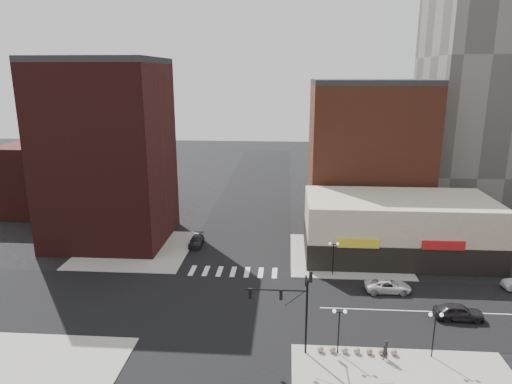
{
  "coord_description": "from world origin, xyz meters",
  "views": [
    {
      "loc": [
        6.38,
        -43.31,
        23.71
      ],
      "look_at": [
        2.92,
        5.29,
        11.0
      ],
      "focal_mm": 32.0,
      "sensor_mm": 36.0,
      "label": 1
    }
  ],
  "objects_px": {
    "white_suv": "(388,286)",
    "pedestrian": "(385,350)",
    "street_lamp_se_a": "(339,320)",
    "dark_sedan_north": "(196,241)",
    "street_lamp_se_b": "(435,324)",
    "street_lamp_ne": "(334,250)",
    "traffic_signal": "(295,300)",
    "dark_sedan_east": "(459,312)"
  },
  "relations": [
    {
      "from": "street_lamp_se_a",
      "to": "white_suv",
      "type": "height_order",
      "value": "street_lamp_se_a"
    },
    {
      "from": "dark_sedan_east",
      "to": "traffic_signal",
      "type": "bearing_deg",
      "value": 113.39
    },
    {
      "from": "street_lamp_ne",
      "to": "white_suv",
      "type": "bearing_deg",
      "value": -32.88
    },
    {
      "from": "street_lamp_ne",
      "to": "dark_sedan_east",
      "type": "xyz_separation_m",
      "value": [
        11.55,
        -9.29,
        -2.48
      ]
    },
    {
      "from": "white_suv",
      "to": "pedestrian",
      "type": "distance_m",
      "value": 13.24
    },
    {
      "from": "street_lamp_se_b",
      "to": "dark_sedan_east",
      "type": "height_order",
      "value": "street_lamp_se_b"
    },
    {
      "from": "traffic_signal",
      "to": "white_suv",
      "type": "relative_size",
      "value": 1.54
    },
    {
      "from": "street_lamp_se_a",
      "to": "dark_sedan_north",
      "type": "height_order",
      "value": "street_lamp_se_a"
    },
    {
      "from": "street_lamp_ne",
      "to": "pedestrian",
      "type": "height_order",
      "value": "street_lamp_ne"
    },
    {
      "from": "street_lamp_ne",
      "to": "dark_sedan_north",
      "type": "bearing_deg",
      "value": 154.48
    },
    {
      "from": "pedestrian",
      "to": "dark_sedan_north",
      "type": "bearing_deg",
      "value": -89.41
    },
    {
      "from": "street_lamp_se_b",
      "to": "white_suv",
      "type": "distance_m",
      "value": 12.58
    },
    {
      "from": "traffic_signal",
      "to": "dark_sedan_east",
      "type": "distance_m",
      "value": 18.06
    },
    {
      "from": "white_suv",
      "to": "dark_sedan_north",
      "type": "bearing_deg",
      "value": 60.7
    },
    {
      "from": "white_suv",
      "to": "street_lamp_se_a",
      "type": "bearing_deg",
      "value": 149.06
    },
    {
      "from": "street_lamp_se_a",
      "to": "dark_sedan_north",
      "type": "distance_m",
      "value": 30.37
    },
    {
      "from": "street_lamp_se_b",
      "to": "dark_sedan_east",
      "type": "distance_m",
      "value": 8.48
    },
    {
      "from": "street_lamp_se_b",
      "to": "white_suv",
      "type": "height_order",
      "value": "street_lamp_se_b"
    },
    {
      "from": "traffic_signal",
      "to": "street_lamp_se_b",
      "type": "bearing_deg",
      "value": -0.82
    },
    {
      "from": "dark_sedan_north",
      "to": "dark_sedan_east",
      "type": "bearing_deg",
      "value": -32.69
    },
    {
      "from": "traffic_signal",
      "to": "pedestrian",
      "type": "bearing_deg",
      "value": -6.22
    },
    {
      "from": "traffic_signal",
      "to": "dark_sedan_north",
      "type": "height_order",
      "value": "traffic_signal"
    },
    {
      "from": "pedestrian",
      "to": "street_lamp_ne",
      "type": "bearing_deg",
      "value": -119.44
    },
    {
      "from": "street_lamp_se_a",
      "to": "white_suv",
      "type": "distance_m",
      "value": 14.25
    },
    {
      "from": "street_lamp_se_a",
      "to": "dark_sedan_north",
      "type": "xyz_separation_m",
      "value": [
        -17.38,
        24.77,
        -2.64
      ]
    },
    {
      "from": "dark_sedan_north",
      "to": "street_lamp_ne",
      "type": "bearing_deg",
      "value": -27.09
    },
    {
      "from": "traffic_signal",
      "to": "white_suv",
      "type": "distance_m",
      "value": 16.6
    },
    {
      "from": "pedestrian",
      "to": "street_lamp_se_a",
      "type": "bearing_deg",
      "value": -49.0
    },
    {
      "from": "street_lamp_se_a",
      "to": "dark_sedan_north",
      "type": "relative_size",
      "value": 0.93
    },
    {
      "from": "dark_sedan_east",
      "to": "pedestrian",
      "type": "bearing_deg",
      "value": 132.01
    },
    {
      "from": "street_lamp_se_b",
      "to": "street_lamp_ne",
      "type": "relative_size",
      "value": 1.0
    },
    {
      "from": "traffic_signal",
      "to": "white_suv",
      "type": "xyz_separation_m",
      "value": [
        10.56,
        12.08,
        -4.26
      ]
    },
    {
      "from": "traffic_signal",
      "to": "white_suv",
      "type": "height_order",
      "value": "traffic_signal"
    },
    {
      "from": "street_lamp_ne",
      "to": "dark_sedan_east",
      "type": "relative_size",
      "value": 0.88
    },
    {
      "from": "street_lamp_se_b",
      "to": "dark_sedan_north",
      "type": "bearing_deg",
      "value": 135.69
    },
    {
      "from": "white_suv",
      "to": "street_lamp_ne",
      "type": "bearing_deg",
      "value": 55.2
    },
    {
      "from": "street_lamp_ne",
      "to": "dark_sedan_north",
      "type": "xyz_separation_m",
      "value": [
        -18.38,
        8.77,
        -2.64
      ]
    },
    {
      "from": "street_lamp_ne",
      "to": "dark_sedan_east",
      "type": "height_order",
      "value": "street_lamp_ne"
    },
    {
      "from": "white_suv",
      "to": "pedestrian",
      "type": "xyz_separation_m",
      "value": [
        -2.9,
        -12.92,
        0.33
      ]
    },
    {
      "from": "street_lamp_se_b",
      "to": "pedestrian",
      "type": "height_order",
      "value": "street_lamp_se_b"
    },
    {
      "from": "street_lamp_se_b",
      "to": "street_lamp_ne",
      "type": "bearing_deg",
      "value": 113.63
    },
    {
      "from": "traffic_signal",
      "to": "street_lamp_se_b",
      "type": "xyz_separation_m",
      "value": [
        11.76,
        -0.17,
        -1.67
      ]
    }
  ]
}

